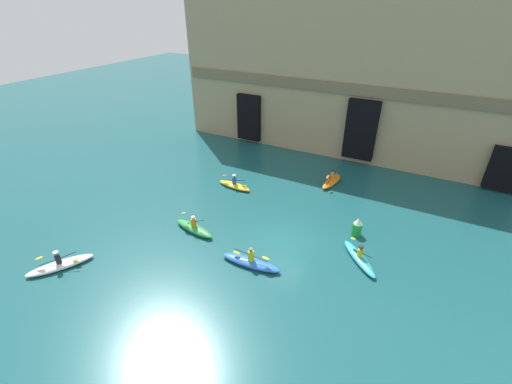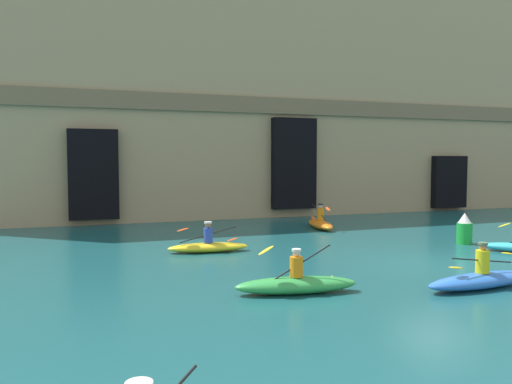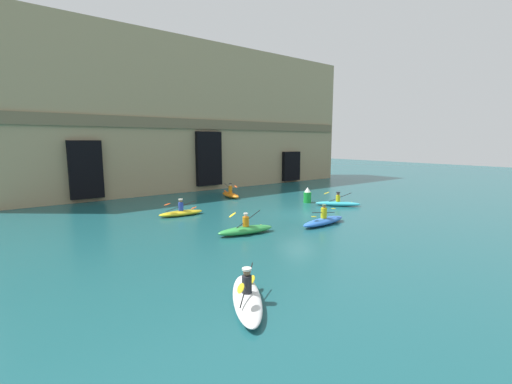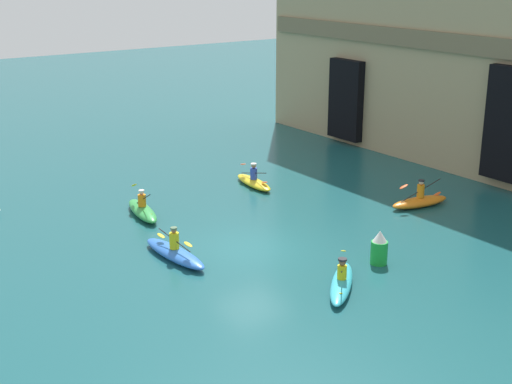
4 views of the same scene
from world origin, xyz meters
TOP-DOWN VIEW (x-y plane):
  - ground_plane at (0.00, 0.00)m, footprint 120.00×120.00m
  - cliff_bluff at (1.30, 16.62)m, footprint 36.45×6.29m
  - kayak_yellow at (-6.26, 4.48)m, footprint 2.97×1.09m
  - kayak_orange at (0.33, 8.63)m, footprint 1.20×2.94m
  - kayak_blue at (-0.80, -2.81)m, footprint 3.56×1.05m
  - kayak_green at (-5.56, -1.68)m, footprint 3.18×1.27m
  - marker_buoy at (3.72, 2.82)m, footprint 0.59×0.59m

SIDE VIEW (x-z plane):
  - ground_plane at x=0.00m, z-range 0.00..0.00m
  - kayak_yellow at x=-6.26m, z-range -0.33..0.77m
  - kayak_blue at x=-0.80m, z-range -0.36..0.84m
  - kayak_green at x=-5.56m, z-range -0.38..0.87m
  - kayak_orange at x=0.33m, z-range -0.35..0.86m
  - marker_buoy at x=3.72m, z-range -0.04..1.19m
  - cliff_bluff at x=1.30m, z-range -0.04..14.17m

